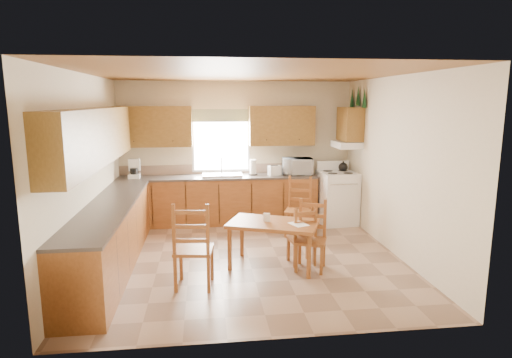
{
  "coord_description": "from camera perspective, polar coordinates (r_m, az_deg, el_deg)",
  "views": [
    {
      "loc": [
        -0.63,
        -6.08,
        2.33
      ],
      "look_at": [
        0.15,
        0.3,
        1.15
      ],
      "focal_mm": 30.0,
      "sensor_mm": 36.0,
      "label": 1
    }
  ],
  "objects": [
    {
      "name": "wall_left",
      "position": [
        6.37,
        -21.63,
        0.82
      ],
      "size": [
        4.5,
        4.5,
        0.0
      ],
      "primitive_type": "plane",
      "color": "beige",
      "rests_on": "floor"
    },
    {
      "name": "ceiling",
      "position": [
        6.12,
        -1.09,
        13.87
      ],
      "size": [
        4.5,
        4.5,
        0.0
      ],
      "primitive_type": "plane",
      "color": "brown",
      "rests_on": "floor"
    },
    {
      "name": "pine_decal_a",
      "position": [
        7.93,
        14.25,
        10.45
      ],
      "size": [
        0.22,
        0.22,
        0.36
      ],
      "primitive_type": "cone",
      "color": "#123C1D",
      "rests_on": "wall_right"
    },
    {
      "name": "paper_towel",
      "position": [
        8.22,
        -0.4,
        1.57
      ],
      "size": [
        0.13,
        0.13,
        0.29
      ],
      "primitive_type": "cylinder",
      "rotation": [
        0.0,
        0.0,
        -0.02
      ],
      "color": "white",
      "rests_on": "counter_back"
    },
    {
      "name": "counter_left",
      "position": [
        6.24,
        -19.02,
        -3.42
      ],
      "size": [
        0.63,
        3.6,
        0.04
      ],
      "primitive_type": "cube",
      "color": "#453D3A",
      "rests_on": "lower_cab_left"
    },
    {
      "name": "window_valance",
      "position": [
        8.28,
        -4.73,
        8.43
      ],
      "size": [
        1.19,
        0.01,
        0.24
      ],
      "primitive_type": "cube",
      "color": "#425934",
      "rests_on": "wall_back"
    },
    {
      "name": "upper_cab_back_right",
      "position": [
        8.31,
        3.42,
        7.11
      ],
      "size": [
        1.25,
        0.33,
        0.75
      ],
      "primitive_type": "cube",
      "color": "brown",
      "rests_on": "wall_back"
    },
    {
      "name": "coffeemaker",
      "position": [
        8.19,
        -15.94,
        1.27
      ],
      "size": [
        0.24,
        0.27,
        0.33
      ],
      "primitive_type": "cube",
      "rotation": [
        0.0,
        0.0,
        0.2
      ],
      "color": "white",
      "rests_on": "counter_back"
    },
    {
      "name": "upper_cab_back_left",
      "position": [
        8.23,
        -13.45,
        6.81
      ],
      "size": [
        1.41,
        0.33,
        0.75
      ],
      "primitive_type": "cube",
      "color": "brown",
      "rests_on": "wall_back"
    },
    {
      "name": "backsplash",
      "position": [
        8.43,
        -5.15,
        1.35
      ],
      "size": [
        3.75,
        0.01,
        0.18
      ],
      "primitive_type": "cube",
      "color": "#8C705E",
      "rests_on": "counter_back"
    },
    {
      "name": "dining_table",
      "position": [
        6.12,
        2.29,
        -8.7
      ],
      "size": [
        1.4,
        1.11,
        0.66
      ],
      "primitive_type": "cube",
      "rotation": [
        0.0,
        0.0,
        -0.39
      ],
      "color": "brown",
      "rests_on": "floor"
    },
    {
      "name": "counter_back",
      "position": [
        8.16,
        -5.07,
        0.27
      ],
      "size": [
        3.75,
        0.63,
        0.04
      ],
      "primitive_type": "cube",
      "color": "#453D3A",
      "rests_on": "lower_cab_back"
    },
    {
      "name": "table_card",
      "position": [
        6.02,
        1.43,
        -5.14
      ],
      "size": [
        0.09,
        0.05,
        0.12
      ],
      "primitive_type": "cube",
      "rotation": [
        0.0,
        0.0,
        -0.37
      ],
      "color": "white",
      "rests_on": "dining_table"
    },
    {
      "name": "range_hood",
      "position": [
        8.21,
        12.01,
        4.52
      ],
      "size": [
        0.44,
        0.62,
        0.12
      ],
      "primitive_type": "cube",
      "color": "white",
      "rests_on": "wall_right"
    },
    {
      "name": "upper_cab_left",
      "position": [
        6.12,
        -20.79,
        5.29
      ],
      "size": [
        0.33,
        3.6,
        0.75
      ],
      "primitive_type": "cube",
      "color": "brown",
      "rests_on": "wall_left"
    },
    {
      "name": "microwave",
      "position": [
        8.32,
        5.53,
        1.7
      ],
      "size": [
        0.55,
        0.42,
        0.32
      ],
      "primitive_type": "imported",
      "rotation": [
        0.0,
        0.0,
        -0.07
      ],
      "color": "white",
      "rests_on": "counter_back"
    },
    {
      "name": "lower_cab_left",
      "position": [
        6.36,
        -18.78,
        -7.45
      ],
      "size": [
        0.6,
        3.6,
        0.88
      ],
      "primitive_type": "cube",
      "color": "brown",
      "rests_on": "floor"
    },
    {
      "name": "lower_cab_back",
      "position": [
        8.25,
        -5.02,
        -2.88
      ],
      "size": [
        3.75,
        0.6,
        0.88
      ],
      "primitive_type": "cube",
      "color": "brown",
      "rests_on": "floor"
    },
    {
      "name": "chair_near_left",
      "position": [
        5.48,
        -8.31,
        -8.62
      ],
      "size": [
        0.52,
        0.5,
        1.11
      ],
      "primitive_type": "cube",
      "rotation": [
        0.0,
        0.0,
        3.01
      ],
      "color": "brown",
      "rests_on": "floor"
    },
    {
      "name": "wall_right",
      "position": [
        6.8,
        18.19,
        1.59
      ],
      "size": [
        4.5,
        4.5,
        0.0
      ],
      "primitive_type": "plane",
      "color": "beige",
      "rests_on": "floor"
    },
    {
      "name": "pine_decal_b",
      "position": [
        8.23,
        13.45,
        10.75
      ],
      "size": [
        0.22,
        0.22,
        0.36
      ],
      "primitive_type": "cone",
      "color": "#123C1D",
      "rests_on": "wall_right"
    },
    {
      "name": "toaster",
      "position": [
        8.2,
        2.49,
        1.16
      ],
      "size": [
        0.26,
        0.21,
        0.19
      ],
      "primitive_type": "cube",
      "rotation": [
        0.0,
        0.0,
        0.3
      ],
      "color": "white",
      "rests_on": "counter_back"
    },
    {
      "name": "wall_back",
      "position": [
        8.41,
        -2.63,
        3.7
      ],
      "size": [
        4.5,
        4.5,
        0.0
      ],
      "primitive_type": "plane",
      "color": "beige",
      "rests_on": "floor"
    },
    {
      "name": "chair_far_right",
      "position": [
        7.47,
        5.64,
        -3.76
      ],
      "size": [
        0.55,
        0.54,
        1.02
      ],
      "primitive_type": "cube",
      "rotation": [
        0.0,
        0.0,
        -0.38
      ],
      "color": "brown",
      "rests_on": "floor"
    },
    {
      "name": "floor",
      "position": [
        6.54,
        -1.0,
        -10.47
      ],
      "size": [
        4.5,
        4.5,
        0.0
      ],
      "primitive_type": "plane",
      "color": "#90715A",
      "rests_on": "ground"
    },
    {
      "name": "upper_cab_stove",
      "position": [
        8.2,
        12.44,
        7.16
      ],
      "size": [
        0.33,
        0.62,
        0.62
      ],
      "primitive_type": "cube",
      "color": "brown",
      "rests_on": "wall_right"
    },
    {
      "name": "sink_basin",
      "position": [
        8.15,
        -4.55,
        0.56
      ],
      "size": [
        0.75,
        0.45,
        0.04
      ],
      "primitive_type": "cube",
      "color": "silver",
      "rests_on": "counter_back"
    },
    {
      "name": "table_paper",
      "position": [
        5.94,
        5.69,
        -6.0
      ],
      "size": [
        0.28,
        0.32,
        0.0
      ],
      "primitive_type": "cube",
      "rotation": [
        0.0,
        0.0,
        0.39
      ],
      "color": "white",
      "rests_on": "dining_table"
    },
    {
      "name": "window_frame",
      "position": [
        8.34,
        -4.69,
        5.0
      ],
      "size": [
        1.13,
        0.02,
        1.18
      ],
      "primitive_type": "cube",
      "color": "white",
      "rests_on": "wall_back"
    },
    {
      "name": "wall_front",
      "position": [
        4.0,
        2.29,
        -3.78
      ],
      "size": [
        4.5,
        4.5,
        0.0
      ],
      "primitive_type": "plane",
      "color": "beige",
      "rests_on": "floor"
    },
    {
      "name": "chair_far_left",
      "position": [
        6.02,
        7.32,
        -7.58
      ],
      "size": [
        0.52,
        0.51,
        0.96
      ],
      "primitive_type": "cube",
      "rotation": [
        0.0,
        0.0,
        -0.38
      ],
      "color": "brown",
      "rests_on": "floor"
    },
    {
      "name": "chair_near_right",
      "position": [
        6.23,
        6.09,
        -7.45
      ],
      "size": [
        0.4,
        0.39,
        0.85
      ],
      "primitive_type": "cube",
      "rotation": [
        0.0,
        0.0,
        3.28
      ],
      "color": "brown",
      "rests_on": "floor"
    },
    {
      "name": "stove",
      "position": [
        8.34,
        10.74,
        -2.54
      ],
      "size": [
        0.71,
        0.73,
        0.98
      ],
      "primitive_type": "cube",
      "rotation": [
        0.0,
        0.0,
        0.08
      ],
      "color": "white",
      "rests_on": "floor"
    },
    {
      "name": "window_pane",
      "position": [
        8.34,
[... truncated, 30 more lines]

